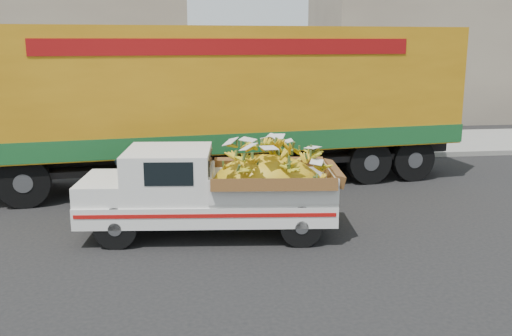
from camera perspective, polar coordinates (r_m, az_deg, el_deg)
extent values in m
plane|color=black|center=(10.44, -10.91, -7.10)|extent=(100.00, 100.00, 0.00)
cube|color=gray|center=(16.67, -9.70, 0.66)|extent=(60.00, 0.25, 0.15)
cube|color=gray|center=(18.73, -9.48, 1.97)|extent=(60.00, 4.00, 0.14)
cube|color=gray|center=(28.60, 20.63, 10.88)|extent=(14.00, 6.00, 6.00)
cylinder|color=black|center=(10.05, -13.84, -5.82)|extent=(0.75, 0.28, 0.73)
cylinder|color=black|center=(11.37, -12.40, -3.59)|extent=(0.75, 0.28, 0.73)
cylinder|color=black|center=(9.89, 4.54, -5.79)|extent=(0.75, 0.28, 0.73)
cylinder|color=black|center=(11.22, 3.76, -3.52)|extent=(0.75, 0.28, 0.73)
cube|color=silver|center=(10.47, -4.81, -3.78)|extent=(4.66, 2.08, 0.37)
cube|color=#A50F0C|center=(9.66, -5.07, -4.81)|extent=(4.41, 0.45, 0.07)
cube|color=silver|center=(10.84, -16.64, -4.25)|extent=(0.26, 1.60, 0.13)
cube|color=silver|center=(10.63, -14.86, -1.89)|extent=(0.97, 1.61, 0.35)
cube|color=silver|center=(10.37, -8.73, -0.50)|extent=(1.64, 1.71, 0.87)
cube|color=black|center=(9.56, -8.74, -0.62)|extent=(0.82, 0.09, 0.40)
cube|color=silver|center=(10.35, 1.53, -1.44)|extent=(2.36, 1.85, 0.49)
ellipsoid|color=orange|center=(10.37, 1.00, -1.99)|extent=(2.12, 1.50, 1.23)
cylinder|color=black|center=(14.95, 15.35, 0.86)|extent=(1.13, 0.46, 1.10)
cylinder|color=black|center=(16.67, 11.91, 2.23)|extent=(1.13, 0.46, 1.10)
cylinder|color=black|center=(14.38, 11.21, 0.63)|extent=(1.13, 0.46, 1.10)
cylinder|color=black|center=(16.16, 8.11, 2.06)|extent=(1.13, 0.46, 1.10)
cylinder|color=black|center=(13.06, -22.19, -1.30)|extent=(1.13, 0.46, 1.10)
cylinder|color=black|center=(15.00, -21.30, 0.48)|extent=(1.13, 0.46, 1.10)
cube|color=black|center=(14.15, -3.42, 1.60)|extent=(12.03, 2.55, 0.36)
cube|color=#C38413|center=(13.93, -3.51, 8.07)|extent=(11.99, 4.01, 2.84)
cube|color=#185425|center=(14.07, -3.44, 3.32)|extent=(12.05, 4.04, 0.45)
cube|color=maroon|center=(12.65, -2.39, 12.02)|extent=(8.33, 1.11, 0.35)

